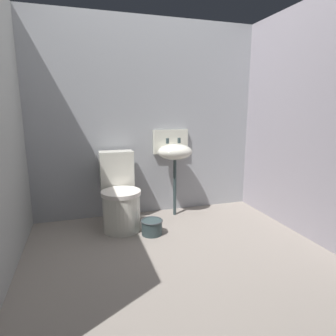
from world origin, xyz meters
name	(u,v)px	position (x,y,z in m)	size (l,w,h in m)	color
ground_plane	(177,256)	(0.00, 0.00, -0.04)	(2.99, 2.49, 0.08)	gray
wall_back	(147,120)	(0.00, 1.10, 1.10)	(2.99, 0.10, 2.21)	#989A9F
wall_right	(306,122)	(1.34, 0.10, 1.10)	(0.10, 2.29, 2.21)	#9E97A1
toilet_near_wall	(120,198)	(-0.39, 0.69, 0.32)	(0.40, 0.59, 0.78)	silver
sink	(174,151)	(0.27, 0.88, 0.75)	(0.42, 0.35, 0.99)	#2F3E3F
bucket	(152,227)	(-0.12, 0.41, 0.08)	(0.22, 0.22, 0.15)	#2F3E3F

